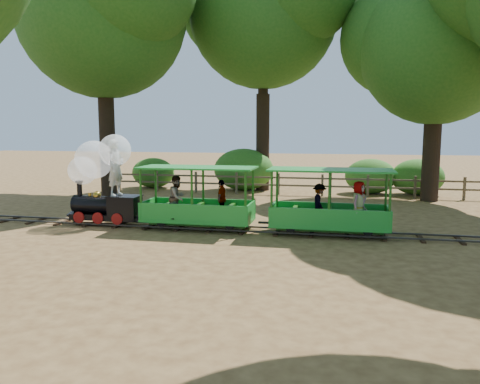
% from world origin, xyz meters
% --- Properties ---
extents(ground, '(90.00, 90.00, 0.00)m').
position_xyz_m(ground, '(0.00, 0.00, 0.00)').
color(ground, '#A07845').
rests_on(ground, ground).
extents(track, '(22.00, 1.00, 0.10)m').
position_xyz_m(track, '(0.00, 0.00, 0.07)').
color(track, '#3F3D3A').
rests_on(track, ground).
extents(locomotive, '(2.55, 1.20, 2.93)m').
position_xyz_m(locomotive, '(-5.65, 0.07, 1.66)').
color(locomotive, black).
rests_on(locomotive, ground).
extents(carriage_front, '(3.48, 1.42, 1.81)m').
position_xyz_m(carriage_front, '(-2.46, -0.05, 0.79)').
color(carriage_front, green).
rests_on(carriage_front, track).
extents(carriage_rear, '(3.48, 1.42, 1.81)m').
position_xyz_m(carriage_rear, '(1.57, -0.02, 0.78)').
color(carriage_rear, green).
rests_on(carriage_rear, track).
extents(oak_nw, '(9.14, 8.05, 11.68)m').
position_xyz_m(oak_nw, '(-8.54, 6.10, 8.39)').
color(oak_nw, '#2D2116').
rests_on(oak_nw, ground).
extents(oak_nc, '(8.86, 7.80, 12.03)m').
position_xyz_m(oak_nc, '(-2.04, 9.60, 8.85)').
color(oak_nc, '#2D2116').
rests_on(oak_nc, ground).
extents(oak_ne, '(7.80, 6.87, 9.44)m').
position_xyz_m(oak_ne, '(5.47, 7.58, 6.63)').
color(oak_ne, '#2D2116').
rests_on(oak_ne, ground).
extents(fence, '(18.10, 0.10, 1.00)m').
position_xyz_m(fence, '(0.00, 8.00, 0.58)').
color(fence, brown).
rests_on(fence, ground).
extents(shrub_west, '(2.24, 1.72, 1.55)m').
position_xyz_m(shrub_west, '(-7.72, 9.30, 0.78)').
color(shrub_west, '#2D6B1E').
rests_on(shrub_west, ground).
extents(shrub_mid_w, '(2.99, 2.30, 2.07)m').
position_xyz_m(shrub_mid_w, '(-2.92, 9.30, 1.04)').
color(shrub_mid_w, '#2D6B1E').
rests_on(shrub_mid_w, ground).
extents(shrub_mid_e, '(2.37, 1.82, 1.64)m').
position_xyz_m(shrub_mid_e, '(3.19, 9.30, 0.82)').
color(shrub_mid_e, '#2D6B1E').
rests_on(shrub_mid_e, ground).
extents(shrub_east, '(2.39, 1.84, 1.66)m').
position_xyz_m(shrub_east, '(5.28, 9.30, 0.83)').
color(shrub_east, '#2D6B1E').
rests_on(shrub_east, ground).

